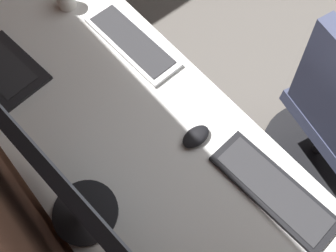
# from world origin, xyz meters

# --- Properties ---
(desk) EXTENTS (2.05, 0.71, 0.73)m
(desk) POSITION_xyz_m (0.00, 1.64, 0.66)
(desk) COLOR white
(desk) RESTS_ON ground
(drawer_pedestal) EXTENTS (0.40, 0.51, 0.69)m
(drawer_pedestal) POSITION_xyz_m (0.01, 1.67, 0.35)
(drawer_pedestal) COLOR white
(drawer_pedestal) RESTS_ON ground
(monitor_primary) EXTENTS (0.54, 0.20, 0.40)m
(monitor_primary) POSITION_xyz_m (0.02, 1.90, 0.96)
(monitor_primary) COLOR black
(monitor_primary) RESTS_ON desk
(keyboard_main) EXTENTS (0.43, 0.17, 0.02)m
(keyboard_main) POSITION_xyz_m (-0.30, 1.42, 0.74)
(keyboard_main) COLOR black
(keyboard_main) RESTS_ON desk
(keyboard_spare) EXTENTS (0.42, 0.16, 0.02)m
(keyboard_spare) POSITION_xyz_m (0.44, 1.40, 0.74)
(keyboard_spare) COLOR silver
(keyboard_spare) RESTS_ON desk
(mouse_main) EXTENTS (0.06, 0.10, 0.03)m
(mouse_main) POSITION_xyz_m (-0.01, 1.49, 0.75)
(mouse_main) COLOR black
(mouse_main) RESTS_ON desk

